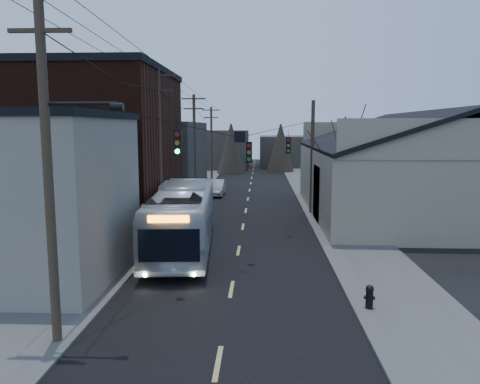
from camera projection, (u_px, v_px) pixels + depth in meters
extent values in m
cube|color=black|center=(247.00, 203.00, 40.74)|extent=(9.00, 110.00, 0.02)
cube|color=#474744|center=(173.00, 201.00, 41.02)|extent=(4.00, 110.00, 0.12)
cube|color=#474744|center=(322.00, 202.00, 40.44)|extent=(4.00, 110.00, 0.12)
cube|color=gray|center=(22.00, 199.00, 19.87)|extent=(8.00, 8.00, 7.00)
cube|color=black|center=(91.00, 151.00, 30.60)|extent=(10.00, 12.00, 10.00)
cube|color=#38342D|center=(154.00, 158.00, 46.61)|extent=(9.00, 14.00, 7.00)
cube|color=gray|center=(419.00, 182.00, 34.87)|extent=(16.00, 20.00, 5.00)
cube|color=black|center=(367.00, 130.00, 34.52)|extent=(8.16, 20.60, 2.86)
cube|color=black|center=(478.00, 130.00, 34.17)|extent=(8.16, 20.60, 2.86)
cube|color=#38342D|center=(216.00, 149.00, 75.22)|extent=(10.00, 12.00, 6.00)
cube|color=#38342D|center=(295.00, 151.00, 79.66)|extent=(12.00, 14.00, 5.00)
cone|color=black|center=(344.00, 173.00, 30.06)|extent=(0.40, 0.40, 7.20)
cylinder|color=#382B1E|center=(48.00, 172.00, 13.52)|extent=(0.28, 0.28, 10.50)
cylinder|color=#382B1E|center=(160.00, 153.00, 28.40)|extent=(0.28, 0.28, 10.00)
cube|color=#382B1E|center=(158.00, 75.00, 27.76)|extent=(2.20, 0.12, 0.12)
cylinder|color=#382B1E|center=(194.00, 146.00, 43.27)|extent=(0.28, 0.28, 9.50)
cube|color=#382B1E|center=(194.00, 99.00, 42.67)|extent=(2.20, 0.12, 0.12)
cylinder|color=#382B1E|center=(211.00, 143.00, 58.15)|extent=(0.28, 0.28, 9.00)
cube|color=#382B1E|center=(211.00, 110.00, 57.58)|extent=(2.20, 0.12, 0.12)
cylinder|color=#382B1E|center=(312.00, 158.00, 34.98)|extent=(0.28, 0.28, 8.50)
cube|color=black|center=(178.00, 143.00, 17.74)|extent=(0.28, 0.20, 1.00)
cube|color=black|center=(249.00, 152.00, 22.16)|extent=(0.28, 0.20, 1.00)
cube|color=black|center=(288.00, 145.00, 27.99)|extent=(0.28, 0.20, 1.00)
imported|color=silver|center=(183.00, 218.00, 25.00)|extent=(3.81, 12.55, 3.45)
imported|color=#9C9EA3|center=(216.00, 188.00, 44.94)|extent=(1.59, 4.56, 1.50)
cylinder|color=black|center=(369.00, 299.00, 16.68)|extent=(0.27, 0.27, 0.67)
sphere|color=black|center=(370.00, 289.00, 16.63)|extent=(0.29, 0.29, 0.29)
cylinder|color=black|center=(369.00, 297.00, 16.67)|extent=(0.41, 0.23, 0.13)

